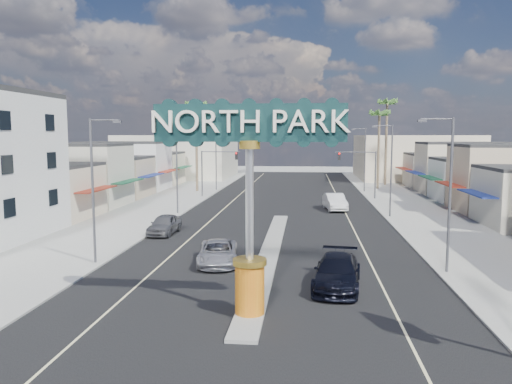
% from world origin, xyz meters
% --- Properties ---
extents(ground, '(160.00, 160.00, 0.00)m').
position_xyz_m(ground, '(0.00, 30.00, 0.00)').
color(ground, gray).
rests_on(ground, ground).
extents(road, '(20.00, 120.00, 0.01)m').
position_xyz_m(road, '(0.00, 30.00, 0.01)').
color(road, black).
rests_on(road, ground).
extents(median_island, '(1.30, 30.00, 0.16)m').
position_xyz_m(median_island, '(0.00, 14.00, 0.08)').
color(median_island, gray).
rests_on(median_island, ground).
extents(sidewalk_left, '(8.00, 120.00, 0.12)m').
position_xyz_m(sidewalk_left, '(-14.00, 30.00, 0.06)').
color(sidewalk_left, gray).
rests_on(sidewalk_left, ground).
extents(sidewalk_right, '(8.00, 120.00, 0.12)m').
position_xyz_m(sidewalk_right, '(14.00, 30.00, 0.06)').
color(sidewalk_right, gray).
rests_on(sidewalk_right, ground).
extents(storefront_row_left, '(12.00, 42.00, 6.00)m').
position_xyz_m(storefront_row_left, '(-24.00, 43.00, 3.00)').
color(storefront_row_left, beige).
rests_on(storefront_row_left, ground).
extents(storefront_row_right, '(12.00, 42.00, 6.00)m').
position_xyz_m(storefront_row_right, '(24.00, 43.00, 3.00)').
color(storefront_row_right, '#B7B29E').
rests_on(storefront_row_right, ground).
extents(backdrop_far_left, '(20.00, 20.00, 8.00)m').
position_xyz_m(backdrop_far_left, '(-22.00, 75.00, 4.00)').
color(backdrop_far_left, '#B7B29E').
rests_on(backdrop_far_left, ground).
extents(backdrop_far_right, '(20.00, 20.00, 8.00)m').
position_xyz_m(backdrop_far_right, '(22.00, 75.00, 4.00)').
color(backdrop_far_right, beige).
rests_on(backdrop_far_right, ground).
extents(gateway_sign, '(8.20, 1.50, 9.15)m').
position_xyz_m(gateway_sign, '(0.00, 1.98, 5.93)').
color(gateway_sign, '#D75410').
rests_on(gateway_sign, median_island).
extents(traffic_signal_left, '(5.09, 0.45, 6.00)m').
position_xyz_m(traffic_signal_left, '(-9.18, 43.99, 4.27)').
color(traffic_signal_left, '#47474C').
rests_on(traffic_signal_left, ground).
extents(traffic_signal_right, '(5.09, 0.45, 6.00)m').
position_xyz_m(traffic_signal_right, '(9.18, 43.99, 4.27)').
color(traffic_signal_right, '#47474C').
rests_on(traffic_signal_right, ground).
extents(streetlight_l_near, '(2.03, 0.22, 9.00)m').
position_xyz_m(streetlight_l_near, '(-10.43, 10.00, 5.07)').
color(streetlight_l_near, '#47474C').
rests_on(streetlight_l_near, ground).
extents(streetlight_l_mid, '(2.03, 0.22, 9.00)m').
position_xyz_m(streetlight_l_mid, '(-10.43, 30.00, 5.07)').
color(streetlight_l_mid, '#47474C').
rests_on(streetlight_l_mid, ground).
extents(streetlight_l_far, '(2.03, 0.22, 9.00)m').
position_xyz_m(streetlight_l_far, '(-10.43, 52.00, 5.07)').
color(streetlight_l_far, '#47474C').
rests_on(streetlight_l_far, ground).
extents(streetlight_r_near, '(2.03, 0.22, 9.00)m').
position_xyz_m(streetlight_r_near, '(10.43, 10.00, 5.07)').
color(streetlight_r_near, '#47474C').
rests_on(streetlight_r_near, ground).
extents(streetlight_r_mid, '(2.03, 0.22, 9.00)m').
position_xyz_m(streetlight_r_mid, '(10.43, 30.00, 5.07)').
color(streetlight_r_mid, '#47474C').
rests_on(streetlight_r_mid, ground).
extents(streetlight_r_far, '(2.03, 0.22, 9.00)m').
position_xyz_m(streetlight_r_far, '(10.43, 52.00, 5.07)').
color(streetlight_r_far, '#47474C').
rests_on(streetlight_r_far, ground).
extents(palm_left_far, '(2.60, 2.60, 13.10)m').
position_xyz_m(palm_left_far, '(-13.00, 50.00, 11.50)').
color(palm_left_far, brown).
rests_on(palm_left_far, ground).
extents(palm_right_mid, '(2.60, 2.60, 12.10)m').
position_xyz_m(palm_right_mid, '(13.00, 56.00, 10.60)').
color(palm_right_mid, brown).
rests_on(palm_right_mid, ground).
extents(palm_right_far, '(2.60, 2.60, 14.10)m').
position_xyz_m(palm_right_far, '(15.00, 62.00, 12.39)').
color(palm_right_far, brown).
rests_on(palm_right_far, ground).
extents(suv_left, '(3.06, 5.45, 1.44)m').
position_xyz_m(suv_left, '(-3.01, 10.84, 0.72)').
color(suv_left, '#B7B7BC').
rests_on(suv_left, ground).
extents(suv_right, '(3.00, 5.99, 1.67)m').
position_xyz_m(suv_right, '(4.10, 6.65, 0.84)').
color(suv_right, black).
rests_on(suv_right, ground).
extents(car_parked_left, '(2.06, 4.76, 1.60)m').
position_xyz_m(car_parked_left, '(-9.00, 19.78, 0.80)').
color(car_parked_left, '#5E5E62').
rests_on(car_parked_left, ground).
extents(car_parked_right, '(2.59, 5.61, 1.78)m').
position_xyz_m(car_parked_right, '(5.50, 34.45, 0.89)').
color(car_parked_right, silver).
rests_on(car_parked_right, ground).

